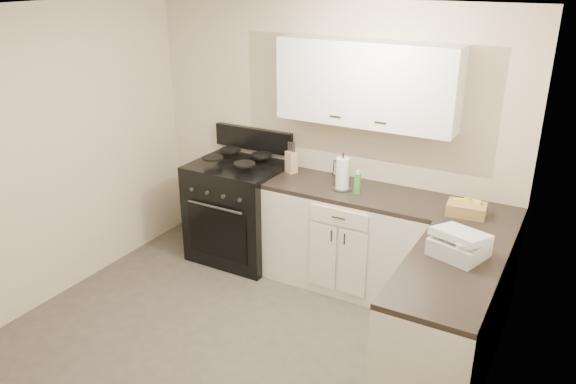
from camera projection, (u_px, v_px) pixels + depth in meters
The scene contains 20 objects.
floor at pixel (218, 360), 4.21m from camera, with size 3.60×3.60×0.00m, color #473F38.
ceiling at pixel (198, 12), 3.27m from camera, with size 3.60×3.60×0.00m, color white.
wall_back at pixel (326, 140), 5.20m from camera, with size 3.60×3.60×0.00m, color beige.
wall_right at pixel (489, 275), 2.93m from camera, with size 3.60×3.60×0.00m, color beige.
wall_left at pixel (30, 165), 4.55m from camera, with size 3.60×3.60×0.00m, color beige.
base_cabinets_back at pixel (352, 240), 5.06m from camera, with size 1.55×0.60×0.90m, color white.
base_cabinets_right at pixel (454, 309), 4.05m from camera, with size 0.60×1.90×0.90m, color white.
countertop_back at pixel (354, 192), 4.88m from camera, with size 1.55×0.60×0.04m, color black.
countertop_right at pixel (462, 251), 3.87m from camera, with size 0.60×1.90×0.04m, color black.
upper_cabinets at pixel (366, 84), 4.66m from camera, with size 1.55×0.30×0.70m, color white.
stove at pixel (239, 214), 5.58m from camera, with size 0.86×0.74×1.05m, color black.
knife_block at pixel (291, 162), 5.25m from camera, with size 0.09×0.08×0.21m, color tan.
paper_towel at pixel (343, 174), 4.84m from camera, with size 0.12×0.12×0.28m, color white.
soap_bottle at pixel (357, 183), 4.77m from camera, with size 0.06×0.06×0.18m, color green.
picture_frame at pixel (339, 168), 5.18m from camera, with size 0.12×0.02×0.14m, color black.
wicker_basket at pixel (466, 209), 4.37m from camera, with size 0.29×0.19×0.10m, color tan.
countertop_grill at pixel (459, 247), 3.75m from camera, with size 0.33×0.30×0.12m, color silver.
glass_jar at pixel (462, 254), 3.63m from camera, with size 0.09×0.09×0.16m, color silver.
oven_mitt_near at pixel (387, 329), 3.74m from camera, with size 0.02×0.17×0.30m, color black.
oven_mitt_far at pixel (401, 307), 3.97m from camera, with size 0.02×0.15×0.26m, color black.
Camera 1 is at (2.13, -2.74, 2.75)m, focal length 35.00 mm.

